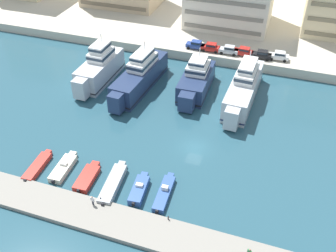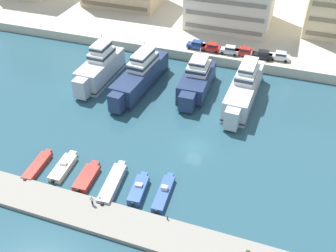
# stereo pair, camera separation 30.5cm
# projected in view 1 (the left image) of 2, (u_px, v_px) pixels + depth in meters

# --- Properties ---
(ground_plane) EXTENTS (400.00, 400.00, 0.00)m
(ground_plane) POSITION_uv_depth(u_px,v_px,m) (194.00, 148.00, 59.61)
(ground_plane) COLOR #285160
(quay_promenade) EXTENTS (180.00, 70.00, 2.05)m
(quay_promenade) POSITION_uv_depth(u_px,v_px,m) (253.00, 6.00, 105.20)
(quay_promenade) COLOR beige
(quay_promenade) RESTS_ON ground
(pier_dock) EXTENTS (120.00, 5.05, 0.65)m
(pier_dock) POSITION_uv_depth(u_px,v_px,m) (158.00, 234.00, 46.51)
(pier_dock) COLOR gray
(pier_dock) RESTS_ON ground
(yacht_silver_far_left) EXTENTS (4.88, 15.99, 9.20)m
(yacht_silver_far_left) POSITION_uv_depth(u_px,v_px,m) (99.00, 68.00, 74.05)
(yacht_silver_far_left) COLOR silver
(yacht_silver_far_left) RESTS_ON ground
(yacht_navy_left) EXTENTS (5.76, 19.96, 8.73)m
(yacht_navy_left) POSITION_uv_depth(u_px,v_px,m) (140.00, 76.00, 72.04)
(yacht_navy_left) COLOR navy
(yacht_navy_left) RESTS_ON ground
(yacht_navy_mid_left) EXTENTS (5.27, 15.35, 8.19)m
(yacht_navy_mid_left) POSITION_uv_depth(u_px,v_px,m) (196.00, 80.00, 71.17)
(yacht_navy_mid_left) COLOR navy
(yacht_navy_mid_left) RESTS_ON ground
(yacht_silver_center_left) EXTENTS (5.00, 20.03, 8.94)m
(yacht_silver_center_left) POSITION_uv_depth(u_px,v_px,m) (244.00, 88.00, 68.50)
(yacht_silver_center_left) COLOR silver
(yacht_silver_center_left) RESTS_ON ground
(motorboat_red_far_left) EXTENTS (1.97, 6.92, 0.85)m
(motorboat_red_far_left) POSITION_uv_depth(u_px,v_px,m) (38.00, 166.00, 55.72)
(motorboat_red_far_left) COLOR red
(motorboat_red_far_left) RESTS_ON ground
(motorboat_cream_left) EXTENTS (2.25, 6.65, 1.27)m
(motorboat_cream_left) POSITION_uv_depth(u_px,v_px,m) (64.00, 168.00, 55.43)
(motorboat_cream_left) COLOR beige
(motorboat_cream_left) RESTS_ON ground
(motorboat_red_mid_left) EXTENTS (2.41, 6.21, 0.87)m
(motorboat_red_mid_left) POSITION_uv_depth(u_px,v_px,m) (87.00, 177.00, 53.90)
(motorboat_red_mid_left) COLOR red
(motorboat_red_mid_left) RESTS_ON ground
(motorboat_grey_center_left) EXTENTS (2.57, 8.51, 1.10)m
(motorboat_grey_center_left) POSITION_uv_depth(u_px,v_px,m) (113.00, 184.00, 52.79)
(motorboat_grey_center_left) COLOR #9EA3A8
(motorboat_grey_center_left) RESTS_ON ground
(motorboat_blue_center) EXTENTS (2.28, 6.08, 1.41)m
(motorboat_blue_center) POSITION_uv_depth(u_px,v_px,m) (139.00, 189.00, 51.96)
(motorboat_blue_center) COLOR #33569E
(motorboat_blue_center) RESTS_ON ground
(motorboat_blue_center_right) EXTENTS (1.95, 7.39, 1.40)m
(motorboat_blue_center_right) POSITION_uv_depth(u_px,v_px,m) (164.00, 193.00, 51.61)
(motorboat_blue_center_right) COLOR #33569E
(motorboat_blue_center_right) RESTS_ON ground
(car_blue_far_left) EXTENTS (4.13, 1.98, 1.80)m
(car_blue_far_left) POSITION_uv_depth(u_px,v_px,m) (196.00, 45.00, 81.64)
(car_blue_far_left) COLOR #28428E
(car_blue_far_left) RESTS_ON quay_promenade
(car_red_left) EXTENTS (4.12, 1.96, 1.80)m
(car_red_left) POSITION_uv_depth(u_px,v_px,m) (211.00, 47.00, 80.74)
(car_red_left) COLOR red
(car_red_left) RESTS_ON quay_promenade
(car_silver_mid_left) EXTENTS (4.11, 1.95, 1.80)m
(car_silver_mid_left) POSITION_uv_depth(u_px,v_px,m) (229.00, 50.00, 79.74)
(car_silver_mid_left) COLOR #B7BCC1
(car_silver_mid_left) RESTS_ON quay_promenade
(car_red_center_left) EXTENTS (4.20, 2.13, 1.80)m
(car_red_center_left) POSITION_uv_depth(u_px,v_px,m) (244.00, 51.00, 79.16)
(car_red_center_left) COLOR red
(car_red_center_left) RESTS_ON quay_promenade
(car_black_center) EXTENTS (4.12, 1.95, 1.80)m
(car_black_center) POSITION_uv_depth(u_px,v_px,m) (262.00, 54.00, 78.07)
(car_black_center) COLOR black
(car_black_center) RESTS_ON quay_promenade
(car_white_center_right) EXTENTS (4.15, 2.02, 1.80)m
(car_white_center_right) POSITION_uv_depth(u_px,v_px,m) (279.00, 55.00, 77.65)
(car_white_center_right) COLOR white
(car_white_center_right) RESTS_ON quay_promenade
(pedestrian_mid_deck) EXTENTS (0.61, 0.24, 1.58)m
(pedestrian_mid_deck) POSITION_uv_depth(u_px,v_px,m) (92.00, 200.00, 49.15)
(pedestrian_mid_deck) COLOR #282D3D
(pedestrian_mid_deck) RESTS_ON pier_dock
(bollard_west) EXTENTS (0.20, 0.20, 0.61)m
(bollard_west) POSITION_uv_depth(u_px,v_px,m) (101.00, 199.00, 50.02)
(bollard_west) COLOR #2D2D33
(bollard_west) RESTS_ON pier_dock
(bollard_west_mid) EXTENTS (0.20, 0.20, 0.61)m
(bollard_west_mid) POSITION_uv_depth(u_px,v_px,m) (168.00, 218.00, 47.63)
(bollard_west_mid) COLOR #2D2D33
(bollard_west_mid) RESTS_ON pier_dock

